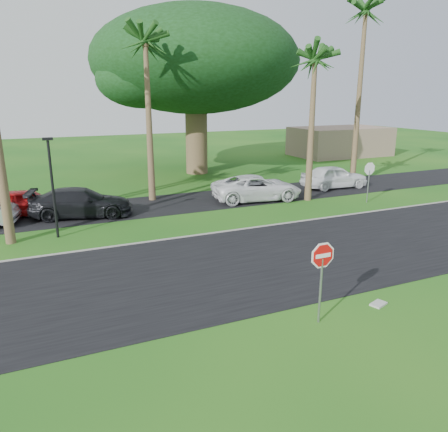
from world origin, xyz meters
TOP-DOWN VIEW (x-y plane):
  - ground at (0.00, 0.00)m, footprint 120.00×120.00m
  - road at (0.00, 2.00)m, footprint 120.00×8.00m
  - parking_strip at (0.00, 12.50)m, footprint 120.00×5.00m
  - curb at (0.00, 6.05)m, footprint 120.00×0.12m
  - stop_sign_near at (0.50, -3.00)m, footprint 1.05×0.07m
  - stop_sign_far at (12.00, 8.00)m, footprint 1.05×0.07m
  - palm_center at (0.00, 14.00)m, footprint 5.00×5.00m
  - palm_right_near at (9.00, 10.00)m, footprint 5.00×5.00m
  - palm_right_far at (15.00, 13.00)m, footprint 5.00×5.00m
  - canopy_tree at (6.00, 22.00)m, footprint 16.50×16.50m
  - streetlight_right at (-6.00, 8.50)m, footprint 0.45×0.25m
  - building_far at (24.00, 26.00)m, footprint 10.00×6.00m
  - car_red at (-7.25, 13.16)m, footprint 4.56×2.62m
  - car_dark at (-4.54, 11.72)m, footprint 5.77×3.38m
  - car_minivan at (6.02, 11.26)m, footprint 5.92×3.32m
  - car_pickup at (12.74, 12.27)m, footprint 4.88×2.24m
  - utility_slab at (2.90, -2.88)m, footprint 0.63×0.51m

SIDE VIEW (x-z plane):
  - ground at x=0.00m, z-range 0.00..0.00m
  - road at x=0.00m, z-range 0.00..0.02m
  - parking_strip at x=0.00m, z-range 0.00..0.02m
  - curb at x=0.00m, z-range 0.00..0.06m
  - utility_slab at x=2.90m, z-range 0.00..0.06m
  - car_red at x=-7.25m, z-range 0.00..1.46m
  - car_minivan at x=6.02m, z-range 0.00..1.56m
  - car_dark at x=-4.54m, z-range 0.00..1.57m
  - car_pickup at x=12.74m, z-range 0.00..1.62m
  - building_far at x=24.00m, z-range 0.00..3.00m
  - stop_sign_near at x=0.50m, z-range 0.46..3.09m
  - stop_sign_far at x=12.00m, z-range 0.46..3.09m
  - streetlight_right at x=-6.00m, z-range 0.33..4.97m
  - palm_right_near at x=9.00m, z-range 3.44..12.94m
  - canopy_tree at x=6.00m, z-range 2.39..15.51m
  - palm_center at x=0.00m, z-range 3.91..14.41m
  - palm_right_far at x=15.00m, z-range 5.08..18.08m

